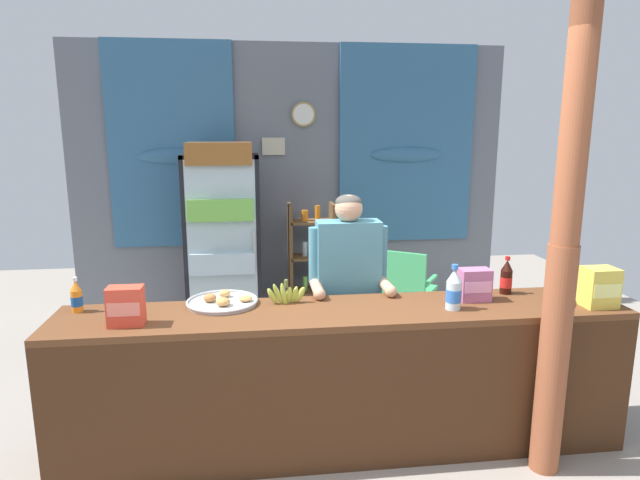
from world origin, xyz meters
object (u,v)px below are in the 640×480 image
Objects in this scene: stall_counter at (348,370)px; drink_fridge at (223,231)px; timber_post at (563,255)px; snack_box_instant_noodle at (599,287)px; plastic_lawn_chair at (408,287)px; pastry_tray at (223,301)px; snack_box_crackers at (126,306)px; banana_bunch at (286,294)px; soda_bottle_water at (454,290)px; soda_bottle_orange_soda at (76,297)px; shopkeeper at (348,276)px; snack_box_wafer at (474,285)px; bottle_shelf_rack at (311,260)px; soda_bottle_cola at (506,278)px.

drink_fridge is (-0.84, 2.23, 0.45)m from stall_counter.
timber_post is 0.56m from snack_box_instant_noodle.
stall_counter is 1.27× the size of timber_post.
drink_fridge is at bearing 110.61° from stall_counter.
plastic_lawn_chair is 1.92× the size of pastry_tray.
timber_post is 2.32m from plastic_lawn_chair.
pastry_tray is (0.51, 0.30, -0.09)m from snack_box_crackers.
plastic_lawn_chair is 2.11m from banana_bunch.
snack_box_instant_noodle is at bearing -3.90° from soda_bottle_water.
soda_bottle_orange_soda is at bearing 174.05° from soda_bottle_water.
plastic_lawn_chair is 3.50× the size of snack_box_instant_noodle.
snack_box_crackers is at bearing 173.45° from timber_post.
soda_bottle_water is at bearing 1.02° from snack_box_crackers.
snack_box_wafer is (0.75, -0.40, 0.03)m from shopkeeper.
drink_fridge is at bearing -165.63° from bottle_shelf_rack.
timber_post is 12.35× the size of snack_box_crackers.
snack_box_instant_noodle is (0.91, -0.06, 0.00)m from soda_bottle_water.
soda_bottle_cola is at bearing 7.08° from snack_box_crackers.
stall_counter is 7.77× the size of pastry_tray.
shopkeeper is at bearing 152.01° from snack_box_wafer.
soda_bottle_water reaches higher than snack_box_wafer.
shopkeeper is 1.58m from snack_box_instant_noodle.
snack_box_wafer is at bearing 4.97° from snack_box_crackers.
bottle_shelf_rack reaches higher than stall_counter.
soda_bottle_water is 0.91m from snack_box_instant_noodle.
drink_fridge is 8.44× the size of snack_box_crackers.
snack_box_instant_noodle reaches higher than snack_box_crackers.
banana_bunch is at bearing -100.27° from bottle_shelf_rack.
snack_box_wafer is 0.78× the size of banana_bunch.
snack_box_crackers is 2.82m from snack_box_instant_noodle.
snack_box_instant_noodle reaches higher than plastic_lawn_chair.
snack_box_crackers reaches higher than snack_box_wafer.
stall_counter is 1.69m from soda_bottle_orange_soda.
pastry_tray is at bearing -87.30° from drink_fridge.
pastry_tray is 0.40m from banana_bunch.
stall_counter reaches higher than plastic_lawn_chair.
snack_box_instant_noodle is at bearing -0.57° from snack_box_crackers.
timber_post is 1.46× the size of drink_fridge.
soda_bottle_cola is 1.87m from pastry_tray.
stall_counter is 0.98m from snack_box_wafer.
soda_bottle_orange_soda is 0.86m from pastry_tray.
soda_bottle_cola is at bearing -0.15° from pastry_tray.
drink_fridge is at bearing 119.79° from shopkeeper.
plastic_lawn_chair is at bearing 108.45° from snack_box_instant_noodle.
snack_box_wafer is (-0.30, 0.46, -0.29)m from timber_post.
snack_box_crackers reaches higher than stall_counter.
soda_bottle_water reaches higher than stall_counter.
soda_bottle_water is 1.91m from snack_box_crackers.
soda_bottle_cola reaches higher than plastic_lawn_chair.
bottle_shelf_rack reaches higher than soda_bottle_orange_soda.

